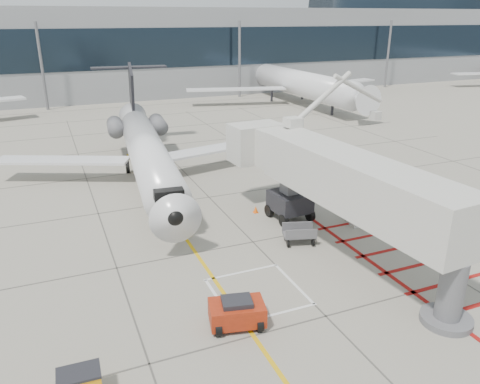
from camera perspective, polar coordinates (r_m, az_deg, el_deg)
name	(u,v)px	position (r m, az deg, el deg)	size (l,w,h in m)	color
ground_plane	(284,274)	(24.93, 5.41, -9.91)	(260.00, 260.00, 0.00)	gray
regional_jet	(150,140)	(35.32, -10.96, 6.21)	(24.59, 31.00, 8.12)	silver
jet_bridge	(354,193)	(25.47, 13.77, -0.12)	(9.15, 19.32, 7.73)	silver
pushback_tug	(237,312)	(20.81, -0.39, -14.37)	(2.37, 1.48, 1.38)	#A2270F
baggage_cart	(299,234)	(27.90, 7.23, -5.11)	(1.87, 1.18, 1.18)	#545459
ground_power_unit	(369,206)	(31.48, 15.47, -1.68)	(2.72, 1.59, 2.16)	silver
cone_nose	(184,228)	(29.41, -6.90, -4.44)	(0.35, 0.35, 0.49)	#FE5B0D
cone_side	(256,209)	(32.05, 1.92, -2.13)	(0.34, 0.34, 0.48)	#FD5D0D
terminal_building	(156,49)	(91.31, -10.19, 16.78)	(180.00, 28.00, 14.00)	gray
terminal_glass_band	(176,48)	(77.64, -7.78, 17.03)	(180.00, 0.10, 6.00)	black
terminal_dome	(417,10)	(119.80, 20.75, 20.05)	(40.00, 28.00, 28.00)	black
bg_aircraft_c	(294,66)	(74.53, 6.61, 15.05)	(33.32, 37.02, 11.11)	silver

